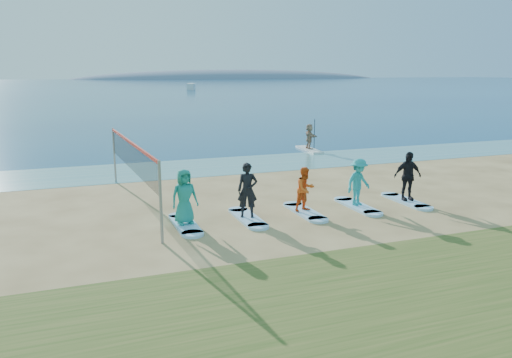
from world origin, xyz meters
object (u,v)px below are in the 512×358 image
object	(u,v)px
volleyball_net	(132,156)
surfboard_3	(357,206)
surfboard_1	(248,218)
boat_offshore_b	(191,90)
paddleboarder	(309,136)
surfboard_0	(185,225)
student_0	(184,197)
student_4	(408,176)
student_2	(305,189)
surfboard_4	(406,201)
student_1	(247,190)
paddleboard	(309,150)
student_3	(358,182)
surfboard_2	(305,212)

from	to	relation	value
volleyball_net	surfboard_3	bearing A→B (deg)	-21.51
surfboard_1	boat_offshore_b	bearing A→B (deg)	77.77
paddleboarder	surfboard_0	bearing A→B (deg)	143.17
student_0	surfboard_3	bearing A→B (deg)	-9.46
boat_offshore_b	student_4	size ratio (longest dim) A/B	3.15
surfboard_0	student_2	xyz separation A→B (m)	(4.36, 0.00, 0.84)
boat_offshore_b	student_4	distance (m)	119.75
student_2	surfboard_4	size ratio (longest dim) A/B	0.72
volleyball_net	surfboard_4	size ratio (longest dim) A/B	4.12
surfboard_1	student_4	bearing A→B (deg)	0.00
surfboard_4	student_4	bearing A→B (deg)	0.00
surfboard_0	surfboard_3	size ratio (longest dim) A/B	1.00
student_1	surfboard_4	world-z (taller)	student_1
volleyball_net	surfboard_0	world-z (taller)	volleyball_net
paddleboarder	boat_offshore_b	size ratio (longest dim) A/B	0.27
boat_offshore_b	student_2	xyz separation A→B (m)	(-23.45, -118.22, 0.89)
surfboard_1	student_1	bearing A→B (deg)	0.00
paddleboard	surfboard_3	world-z (taller)	paddleboard
student_3	surfboard_2	bearing A→B (deg)	162.24
paddleboard	surfboard_4	distance (m)	13.08
student_0	student_3	size ratio (longest dim) A/B	1.03
student_2	surfboard_4	world-z (taller)	student_2
paddleboarder	student_2	bearing A→B (deg)	156.47
student_3	surfboard_4	xyz separation A→B (m)	(2.18, 0.00, -0.92)
student_1	student_2	bearing A→B (deg)	21.41
student_3	student_0	bearing A→B (deg)	162.24
paddleboard	paddleboarder	xyz separation A→B (m)	(0.00, 0.00, 0.85)
surfboard_4	surfboard_2	bearing A→B (deg)	180.00
paddleboarder	surfboard_2	xyz separation A→B (m)	(-6.56, -12.90, -0.87)
boat_offshore_b	student_1	xyz separation A→B (m)	(-25.63, -118.22, 1.03)
paddleboarder	student_1	xyz separation A→B (m)	(-8.74, -12.90, 0.12)
surfboard_3	surfboard_0	bearing A→B (deg)	180.00
volleyball_net	student_2	distance (m)	6.50
student_2	surfboard_3	bearing A→B (deg)	-14.45
surfboard_4	student_2	bearing A→B (deg)	180.00
boat_offshore_b	surfboard_4	world-z (taller)	boat_offshore_b
surfboard_1	surfboard_2	bearing A→B (deg)	0.00
paddleboarder	surfboard_4	bearing A→B (deg)	173.75
surfboard_3	surfboard_1	bearing A→B (deg)	180.00
paddleboard	student_0	world-z (taller)	student_0
paddleboarder	surfboard_0	xyz separation A→B (m)	(-10.92, -12.90, -0.87)
student_0	surfboard_2	xyz separation A→B (m)	(4.36, 0.00, -0.95)
surfboard_4	student_0	bearing A→B (deg)	180.00
student_1	surfboard_1	bearing A→B (deg)	0.00
student_3	boat_offshore_b	bearing A→B (deg)	62.04
paddleboarder	student_1	distance (m)	15.58
paddleboarder	student_4	xyz separation A→B (m)	(-2.20, -12.90, 0.13)
paddleboard	surfboard_0	distance (m)	16.90
boat_offshore_b	surfboard_0	size ratio (longest dim) A/B	2.71
student_3	surfboard_4	distance (m)	2.37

